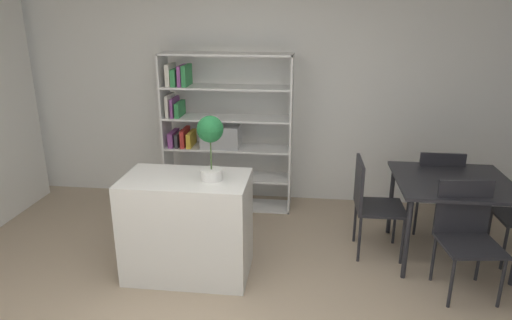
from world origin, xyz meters
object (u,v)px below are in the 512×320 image
(open_bookshelf, at_px, (216,132))
(dining_chair_far, at_px, (436,183))
(dining_chair_near, at_px, (466,228))
(kitchen_island, at_px, (188,226))
(dining_table, at_px, (453,188))
(potted_plant_on_island, at_px, (210,140))
(dining_chair_island_side, at_px, (370,199))

(open_bookshelf, xyz_separation_m, dining_chair_far, (2.41, -0.42, -0.37))
(dining_chair_near, bearing_deg, kitchen_island, 174.24)
(open_bookshelf, relative_size, dining_table, 1.76)
(potted_plant_on_island, xyz_separation_m, dining_chair_far, (2.13, 1.10, -0.71))
(dining_chair_island_side, height_order, dining_chair_near, dining_chair_island_side)
(potted_plant_on_island, bearing_deg, open_bookshelf, 100.44)
(kitchen_island, height_order, open_bookshelf, open_bookshelf)
(dining_table, bearing_deg, open_bookshelf, 158.78)
(dining_chair_far, height_order, dining_chair_near, dining_chair_near)
(potted_plant_on_island, bearing_deg, dining_chair_far, 27.30)
(dining_table, relative_size, dining_chair_island_side, 1.10)
(dining_table, bearing_deg, dining_chair_island_side, -179.86)
(open_bookshelf, bearing_deg, potted_plant_on_island, -79.56)
(kitchen_island, height_order, dining_chair_near, dining_chair_near)
(dining_chair_island_side, bearing_deg, potted_plant_on_island, 111.72)
(kitchen_island, xyz_separation_m, dining_chair_island_side, (1.62, 0.56, 0.11))
(dining_table, xyz_separation_m, dining_chair_far, (0.00, 0.51, -0.15))
(kitchen_island, relative_size, potted_plant_on_island, 1.97)
(dining_chair_near, bearing_deg, dining_chair_island_side, 137.83)
(kitchen_island, distance_m, dining_table, 2.44)
(kitchen_island, relative_size, dining_chair_near, 1.15)
(dining_chair_island_side, xyz_separation_m, dining_chair_near, (0.72, -0.51, -0.01))
(open_bookshelf, relative_size, dining_chair_near, 1.94)
(open_bookshelf, distance_m, dining_chair_island_side, 1.95)
(dining_chair_far, height_order, dining_chair_island_side, dining_chair_island_side)
(dining_chair_near, bearing_deg, potted_plant_on_island, 174.88)
(dining_chair_far, xyz_separation_m, dining_chair_near, (-0.01, -1.02, -0.00))
(kitchen_island, xyz_separation_m, dining_table, (2.36, 0.57, 0.25))
(dining_chair_island_side, distance_m, dining_chair_near, 0.88)
(open_bookshelf, relative_size, dining_chair_far, 1.99)
(dining_table, bearing_deg, potted_plant_on_island, -164.66)
(dining_chair_far, bearing_deg, open_bookshelf, -10.00)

